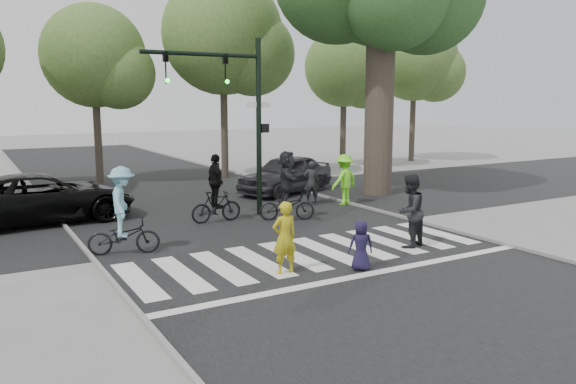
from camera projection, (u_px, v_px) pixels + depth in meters
The scene contains 21 objects.
ground at pixel (332, 263), 13.79m from camera, with size 120.00×120.00×0.00m, color gray.
road_stem at pixel (243, 224), 18.05m from camera, with size 10.00×70.00×0.01m, color black.
road_cross at pixel (208, 209), 20.61m from camera, with size 70.00×10.00×0.01m, color black.
curb_left at pixel (79, 243), 15.54m from camera, with size 0.10×70.00×0.10m, color gray.
curb_right at pixel (368, 208), 20.55m from camera, with size 0.10×70.00×0.10m, color gray.
crosswalk at pixel (317, 256), 14.35m from camera, with size 10.00×3.85×0.01m.
traffic_signal at pixel (236, 102), 18.62m from camera, with size 4.45×0.29×6.00m.
bg_tree_2 at pixel (100, 61), 26.17m from camera, with size 5.04×4.80×8.40m.
bg_tree_3 at pixel (230, 39), 27.83m from camera, with size 6.30×6.00×10.20m.
bg_tree_4 at pixel (349, 71), 32.70m from camera, with size 4.83×4.60×8.15m.
bg_tree_5 at pixel (420, 62), 36.06m from camera, with size 5.67×5.40×9.30m.
pedestrian_woman at pixel (284, 238), 12.83m from camera, with size 0.61×0.40×1.69m, color gold.
pedestrian_child at pixel (361, 245), 13.10m from camera, with size 0.58×0.38×1.20m, color #1B1736.
pedestrian_adult at pixel (410, 211), 15.13m from camera, with size 0.97×0.76×2.00m, color black.
cyclist_left at pixel (123, 217), 14.41m from camera, with size 1.91×1.32×2.29m.
cyclist_mid at pixel (216, 194), 18.25m from camera, with size 1.72×1.05×2.24m.
cyclist_right at pixel (287, 190), 18.54m from camera, with size 1.93×1.78×2.32m.
car_suv at pixel (42, 198), 18.24m from camera, with size 2.69×5.84×1.62m, color black.
car_grey at pixel (286, 174), 24.09m from camera, with size 1.93×4.80×1.64m, color #333238.
bystander_hivis at pixel (344, 180), 21.35m from camera, with size 1.25×0.72×1.93m, color #7BFF27.
bystander_dark at pixel (311, 182), 21.71m from camera, with size 0.60×0.40×1.65m, color black.
Camera 1 is at (-7.62, -10.99, 3.94)m, focal length 35.00 mm.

